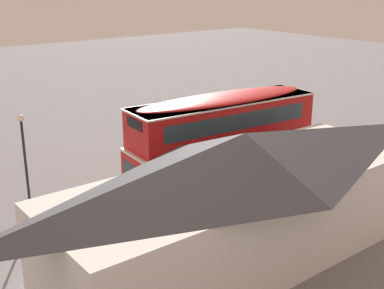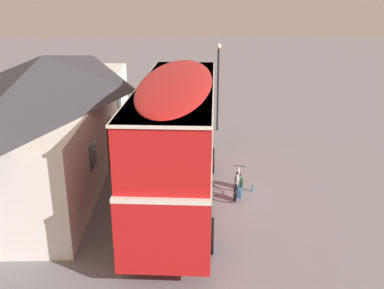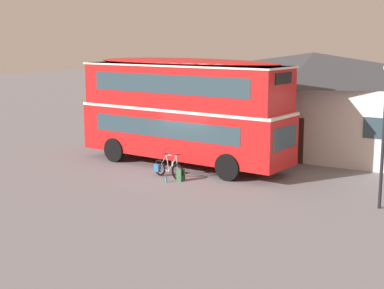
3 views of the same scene
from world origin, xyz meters
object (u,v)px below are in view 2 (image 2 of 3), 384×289
object	(u,v)px
double_decker_bus	(177,137)
street_lamp	(218,78)
touring_bicycle	(238,187)
backpack_on_ground	(239,181)
water_bottle_blue_sports	(253,189)

from	to	relation	value
double_decker_bus	street_lamp	distance (m)	9.38
touring_bicycle	street_lamp	xyz separation A→B (m)	(8.49, 0.02, 2.60)
touring_bicycle	backpack_on_ground	distance (m)	0.78
double_decker_bus	backpack_on_ground	size ratio (longest dim) A/B	19.72
street_lamp	touring_bicycle	bearing A→B (deg)	-179.85
touring_bicycle	backpack_on_ground	world-z (taller)	touring_bicycle
backpack_on_ground	water_bottle_blue_sports	world-z (taller)	backpack_on_ground
touring_bicycle	street_lamp	distance (m)	8.88
touring_bicycle	double_decker_bus	bearing A→B (deg)	104.72
touring_bicycle	backpack_on_ground	size ratio (longest dim) A/B	3.34
double_decker_bus	backpack_on_ground	distance (m)	3.68
double_decker_bus	water_bottle_blue_sports	bearing A→B (deg)	-71.51
touring_bicycle	backpack_on_ground	bearing A→B (deg)	-11.69
backpack_on_ground	water_bottle_blue_sports	distance (m)	0.64
double_decker_bus	backpack_on_ground	xyz separation A→B (m)	(1.36, -2.46, -2.38)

